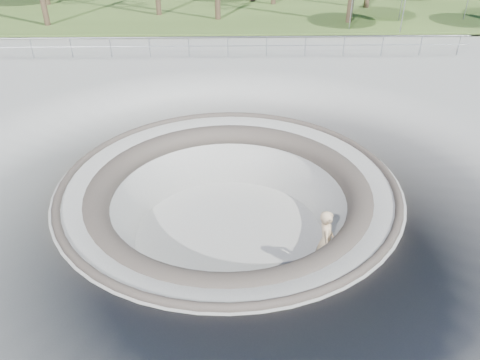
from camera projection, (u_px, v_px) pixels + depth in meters
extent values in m
plane|color=#A3A49E|center=(229.00, 182.00, 14.19)|extent=(180.00, 180.00, 0.00)
torus|color=#A3A49E|center=(229.00, 234.00, 15.25)|extent=(14.00, 14.00, 4.00)
cylinder|color=#A3A49E|center=(229.00, 233.00, 15.23)|extent=(6.60, 6.60, 0.10)
torus|color=#48423A|center=(229.00, 183.00, 14.20)|extent=(10.24, 10.24, 0.24)
torus|color=#48423A|center=(229.00, 195.00, 14.43)|extent=(8.91, 8.91, 0.81)
ellipsoid|color=brown|center=(67.00, 9.00, 63.79)|extent=(50.40, 36.00, 23.40)
ellipsoid|color=brown|center=(282.00, 11.00, 69.39)|extent=(61.60, 44.00, 28.60)
cylinder|color=gray|center=(228.00, 37.00, 23.75)|extent=(25.00, 0.05, 0.05)
cylinder|color=gray|center=(228.00, 46.00, 23.99)|extent=(25.00, 0.05, 0.05)
cube|color=olive|center=(322.00, 268.00, 13.63)|extent=(0.81, 0.36, 0.02)
cylinder|color=#A2A1A6|center=(322.00, 269.00, 13.65)|extent=(0.06, 0.17, 0.03)
cylinder|color=#A2A1A6|center=(322.00, 269.00, 13.65)|extent=(0.06, 0.17, 0.03)
cylinder|color=silver|center=(322.00, 270.00, 13.65)|extent=(0.07, 0.04, 0.06)
cylinder|color=silver|center=(322.00, 270.00, 13.65)|extent=(0.07, 0.04, 0.06)
cylinder|color=silver|center=(322.00, 270.00, 13.65)|extent=(0.07, 0.04, 0.06)
cylinder|color=silver|center=(322.00, 270.00, 13.65)|extent=(0.07, 0.04, 0.06)
imported|color=tan|center=(326.00, 241.00, 13.09)|extent=(0.57, 0.79, 2.02)
cylinder|color=gray|center=(359.00, 11.00, 27.57)|extent=(0.06, 0.06, 2.35)
cylinder|color=gray|center=(409.00, 11.00, 27.63)|extent=(0.06, 0.06, 2.35)
cylinder|color=gray|center=(348.00, 0.00, 30.10)|extent=(0.06, 0.06, 2.35)
cylinder|color=gray|center=(394.00, 0.00, 30.16)|extent=(0.06, 0.06, 2.35)
cylinder|color=gray|center=(468.00, 2.00, 30.20)|extent=(0.06, 0.06, 2.13)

